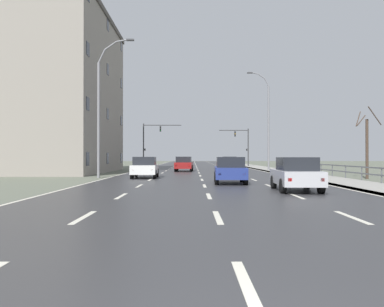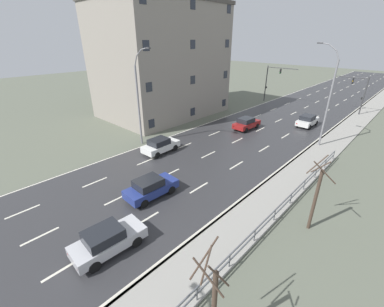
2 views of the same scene
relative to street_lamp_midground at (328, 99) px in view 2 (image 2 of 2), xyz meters
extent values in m
cube|color=#5B6051|center=(-7.46, 8.64, -5.33)|extent=(160.00, 160.00, 0.12)
cube|color=#303033|center=(-7.46, 20.64, -5.26)|extent=(14.00, 120.00, 0.02)
cube|color=beige|center=(-10.96, -26.56, -5.24)|extent=(0.16, 2.20, 0.01)
cube|color=beige|center=(-10.96, -21.16, -5.24)|extent=(0.16, 2.20, 0.01)
cube|color=beige|center=(-10.96, -15.76, -5.24)|extent=(0.16, 2.20, 0.01)
cube|color=beige|center=(-10.96, -10.36, -5.24)|extent=(0.16, 2.20, 0.01)
cube|color=beige|center=(-10.96, -4.96, -5.24)|extent=(0.16, 2.20, 0.01)
cube|color=beige|center=(-10.96, 0.44, -5.24)|extent=(0.16, 2.20, 0.01)
cube|color=beige|center=(-10.96, 5.84, -5.24)|extent=(0.16, 2.20, 0.01)
cube|color=beige|center=(-10.96, 11.24, -5.24)|extent=(0.16, 2.20, 0.01)
cube|color=beige|center=(-10.96, 16.64, -5.24)|extent=(0.16, 2.20, 0.01)
cube|color=beige|center=(-10.96, 22.04, -5.24)|extent=(0.16, 2.20, 0.01)
cube|color=beige|center=(-10.96, 27.44, -5.24)|extent=(0.16, 2.20, 0.01)
cube|color=beige|center=(-10.96, 32.84, -5.24)|extent=(0.16, 2.20, 0.01)
cube|color=beige|center=(-10.96, 38.24, -5.24)|extent=(0.16, 2.20, 0.01)
cube|color=beige|center=(-10.96, 43.64, -5.24)|extent=(0.16, 2.20, 0.01)
cube|color=beige|center=(-10.96, 49.04, -5.24)|extent=(0.16, 2.20, 0.01)
cube|color=beige|center=(-10.96, 54.44, -5.24)|extent=(0.16, 2.20, 0.01)
cube|color=beige|center=(-10.96, 59.84, -5.24)|extent=(0.16, 2.20, 0.01)
cube|color=beige|center=(-10.96, 65.24, -5.24)|extent=(0.16, 2.20, 0.01)
cube|color=beige|center=(-10.96, 70.64, -5.24)|extent=(0.16, 2.20, 0.01)
cube|color=beige|center=(-10.96, 76.04, -5.24)|extent=(0.16, 2.20, 0.01)
cube|color=beige|center=(-7.46, -26.56, -5.24)|extent=(0.16, 2.20, 0.01)
cube|color=beige|center=(-7.46, -21.16, -5.24)|extent=(0.16, 2.20, 0.01)
cube|color=beige|center=(-7.46, -15.76, -5.24)|extent=(0.16, 2.20, 0.01)
cube|color=beige|center=(-7.46, -10.36, -5.24)|extent=(0.16, 2.20, 0.01)
cube|color=beige|center=(-7.46, -4.96, -5.24)|extent=(0.16, 2.20, 0.01)
cube|color=beige|center=(-7.46, 0.44, -5.24)|extent=(0.16, 2.20, 0.01)
cube|color=beige|center=(-7.46, 5.84, -5.24)|extent=(0.16, 2.20, 0.01)
cube|color=beige|center=(-7.46, 11.24, -5.24)|extent=(0.16, 2.20, 0.01)
cube|color=beige|center=(-7.46, 16.64, -5.24)|extent=(0.16, 2.20, 0.01)
cube|color=beige|center=(-7.46, 22.04, -5.24)|extent=(0.16, 2.20, 0.01)
cube|color=beige|center=(-7.46, 27.44, -5.24)|extent=(0.16, 2.20, 0.01)
cube|color=beige|center=(-7.46, 32.84, -5.24)|extent=(0.16, 2.20, 0.01)
cube|color=beige|center=(-7.46, 38.24, -5.24)|extent=(0.16, 2.20, 0.01)
cube|color=beige|center=(-7.46, 43.64, -5.24)|extent=(0.16, 2.20, 0.01)
cube|color=beige|center=(-7.46, 49.04, -5.24)|extent=(0.16, 2.20, 0.01)
cube|color=beige|center=(-7.46, 54.44, -5.24)|extent=(0.16, 2.20, 0.01)
cube|color=beige|center=(-7.46, 59.84, -5.24)|extent=(0.16, 2.20, 0.01)
cube|color=beige|center=(-7.46, 65.24, -5.24)|extent=(0.16, 2.20, 0.01)
cube|color=beige|center=(-7.46, 70.64, -5.24)|extent=(0.16, 2.20, 0.01)
cube|color=beige|center=(-7.46, 76.04, -5.24)|extent=(0.16, 2.20, 0.01)
cube|color=beige|center=(-3.96, -26.56, -5.24)|extent=(0.16, 2.20, 0.01)
cube|color=beige|center=(-3.96, -21.16, -5.24)|extent=(0.16, 2.20, 0.01)
cube|color=beige|center=(-3.96, -15.76, -5.24)|extent=(0.16, 2.20, 0.01)
cube|color=beige|center=(-3.96, -10.36, -5.24)|extent=(0.16, 2.20, 0.01)
cube|color=beige|center=(-3.96, -4.96, -5.24)|extent=(0.16, 2.20, 0.01)
cube|color=beige|center=(-3.96, 0.44, -5.24)|extent=(0.16, 2.20, 0.01)
cube|color=beige|center=(-3.96, 5.84, -5.24)|extent=(0.16, 2.20, 0.01)
cube|color=beige|center=(-3.96, 11.24, -5.24)|extent=(0.16, 2.20, 0.01)
cube|color=beige|center=(-3.96, 16.64, -5.24)|extent=(0.16, 2.20, 0.01)
cube|color=beige|center=(-3.96, 22.04, -5.24)|extent=(0.16, 2.20, 0.01)
cube|color=beige|center=(-3.96, 27.44, -5.24)|extent=(0.16, 2.20, 0.01)
cube|color=beige|center=(-3.96, 32.84, -5.24)|extent=(0.16, 2.20, 0.01)
cube|color=beige|center=(-3.96, 38.24, -5.24)|extent=(0.16, 2.20, 0.01)
cube|color=beige|center=(-3.96, 43.64, -5.24)|extent=(0.16, 2.20, 0.01)
cube|color=beige|center=(-3.96, 49.04, -5.24)|extent=(0.16, 2.20, 0.01)
cube|color=beige|center=(-3.96, 54.44, -5.24)|extent=(0.16, 2.20, 0.01)
cube|color=beige|center=(-3.96, 59.84, -5.24)|extent=(0.16, 2.20, 0.01)
cube|color=beige|center=(-3.96, 65.24, -5.24)|extent=(0.16, 2.20, 0.01)
cube|color=beige|center=(-3.96, 70.64, -5.24)|extent=(0.16, 2.20, 0.01)
cube|color=beige|center=(-0.61, 20.64, -5.24)|extent=(0.16, 120.00, 0.01)
cube|color=beige|center=(-14.31, 20.64, -5.24)|extent=(0.16, 120.00, 0.01)
cube|color=gray|center=(1.04, 20.64, -5.21)|extent=(3.00, 120.00, 0.12)
cube|color=slate|center=(-0.38, 20.64, -5.21)|extent=(0.16, 120.00, 0.12)
cube|color=#515459|center=(2.39, -17.96, -4.32)|extent=(0.06, 30.46, 0.08)
cube|color=#515459|center=(2.39, -17.96, -4.72)|extent=(0.06, 30.46, 0.08)
cylinder|color=#515459|center=(2.39, -23.04, -4.77)|extent=(0.07, 0.07, 1.00)
cylinder|color=#515459|center=(2.39, -20.50, -4.77)|extent=(0.07, 0.07, 1.00)
cylinder|color=#515459|center=(2.39, -17.96, -4.77)|extent=(0.07, 0.07, 1.00)
cylinder|color=#515459|center=(2.39, -15.42, -4.77)|extent=(0.07, 0.07, 1.00)
cylinder|color=#515459|center=(2.39, -12.88, -4.77)|extent=(0.07, 0.07, 1.00)
cylinder|color=#515459|center=(2.39, -10.35, -4.77)|extent=(0.07, 0.07, 1.00)
cylinder|color=#515459|center=(2.39, -7.81, -4.77)|extent=(0.07, 0.07, 1.00)
cylinder|color=#515459|center=(2.39, -5.27, -4.77)|extent=(0.07, 0.07, 1.00)
cylinder|color=#515459|center=(2.39, -2.73, -4.77)|extent=(0.07, 0.07, 1.00)
cylinder|color=slate|center=(0.14, 0.00, -0.67)|extent=(0.20, 0.20, 9.19)
cylinder|color=slate|center=(-0.05, 0.00, 4.33)|extent=(0.48, 0.11, 0.87)
cylinder|color=slate|center=(-0.61, 0.00, 5.00)|extent=(0.81, 0.11, 0.61)
cylinder|color=slate|center=(-1.43, 0.00, 5.34)|extent=(0.91, 0.11, 0.27)
cube|color=#333335|center=(-1.87, 0.00, 5.37)|extent=(0.56, 0.24, 0.12)
cylinder|color=slate|center=(-15.06, -13.24, -0.99)|extent=(0.20, 0.20, 8.56)
cylinder|color=slate|center=(-14.83, -13.24, 3.77)|extent=(0.54, 0.11, 1.00)
cylinder|color=slate|center=(-14.18, -13.24, 4.55)|extent=(0.92, 0.11, 0.69)
cylinder|color=slate|center=(-13.23, -13.24, 4.94)|extent=(1.05, 0.11, 0.29)
cube|color=#333335|center=(-12.71, -13.24, 4.98)|extent=(0.56, 0.24, 0.12)
cylinder|color=#38383A|center=(0.44, 17.35, -2.36)|extent=(0.18, 0.18, 5.82)
cylinder|color=#38383A|center=(-1.78, 17.35, 0.30)|extent=(4.45, 0.12, 0.12)
cube|color=black|center=(-1.56, 17.35, -0.25)|extent=(0.20, 0.28, 0.80)
sphere|color=#2D2D2D|center=(-1.56, 17.20, 0.01)|extent=(0.14, 0.14, 0.14)
sphere|color=#F2AD19|center=(-1.56, 17.20, -0.25)|extent=(0.14, 0.14, 0.14)
sphere|color=#2D2D2D|center=(-1.56, 17.20, -0.51)|extent=(0.14, 0.14, 0.14)
cube|color=black|center=(0.22, 17.30, -2.67)|extent=(0.18, 0.12, 0.32)
cylinder|color=#38383A|center=(-15.36, 15.97, -2.02)|extent=(0.18, 0.18, 6.49)
cylinder|color=#38383A|center=(-12.55, 15.97, 0.98)|extent=(5.61, 0.12, 0.12)
cube|color=black|center=(-12.83, 15.97, 0.43)|extent=(0.20, 0.28, 0.80)
sphere|color=#2D2D2D|center=(-12.83, 15.82, 0.69)|extent=(0.14, 0.14, 0.14)
sphere|color=#2D2D2D|center=(-12.83, 15.82, 0.43)|extent=(0.14, 0.14, 0.14)
sphere|color=green|center=(-12.83, 15.82, 0.17)|extent=(0.14, 0.14, 0.14)
cube|color=black|center=(-15.14, 15.92, -2.67)|extent=(0.18, 0.12, 0.32)
cube|color=#B7B7BC|center=(-3.35, -24.14, -4.62)|extent=(1.97, 4.19, 0.64)
cube|color=black|center=(-3.36, -24.39, -4.00)|extent=(1.66, 2.08, 0.60)
cube|color=slate|center=(-3.31, -23.44, -4.02)|extent=(1.41, 0.15, 0.51)
cylinder|color=black|center=(-2.47, -22.92, -4.94)|extent=(0.25, 0.67, 0.66)
cylinder|color=black|center=(-4.09, -22.83, -4.94)|extent=(0.25, 0.67, 0.66)
cylinder|color=black|center=(-2.60, -25.45, -4.94)|extent=(0.25, 0.67, 0.66)
cylinder|color=black|center=(-4.22, -25.37, -4.94)|extent=(0.25, 0.67, 0.66)
cube|color=red|center=(-4.11, -26.14, -4.62)|extent=(0.16, 0.05, 0.14)
cube|color=red|center=(-2.79, -26.20, -4.62)|extent=(0.16, 0.05, 0.14)
cube|color=navy|center=(-5.88, -19.08, -4.62)|extent=(1.94, 4.17, 0.64)
cube|color=black|center=(-5.89, -19.33, -4.00)|extent=(1.65, 2.07, 0.60)
cube|color=slate|center=(-5.85, -18.38, -4.02)|extent=(1.41, 0.14, 0.51)
cylinder|color=black|center=(-5.02, -17.84, -4.94)|extent=(0.25, 0.67, 0.66)
cylinder|color=black|center=(-6.63, -17.77, -4.94)|extent=(0.25, 0.67, 0.66)
cylinder|color=black|center=(-5.13, -20.38, -4.94)|extent=(0.25, 0.67, 0.66)
cylinder|color=black|center=(-6.74, -20.31, -4.94)|extent=(0.25, 0.67, 0.66)
cube|color=red|center=(-6.63, -21.08, -4.62)|extent=(0.16, 0.05, 0.14)
cube|color=red|center=(-5.31, -21.14, -4.62)|extent=(0.16, 0.05, 0.14)
cube|color=silver|center=(-11.60, -13.27, -4.62)|extent=(1.87, 4.15, 0.64)
cube|color=black|center=(-11.60, -13.52, -4.00)|extent=(1.61, 2.04, 0.60)
cube|color=slate|center=(-11.62, -12.57, -4.02)|extent=(1.41, 0.12, 0.51)
cylinder|color=black|center=(-10.83, -11.98, -4.94)|extent=(0.24, 0.67, 0.66)
cylinder|color=black|center=(-12.45, -12.02, -4.94)|extent=(0.24, 0.67, 0.66)
cylinder|color=black|center=(-10.76, -14.52, -4.94)|extent=(0.24, 0.67, 0.66)
cylinder|color=black|center=(-12.38, -14.56, -4.94)|extent=(0.24, 0.67, 0.66)
cube|color=red|center=(-12.21, -15.32, -4.62)|extent=(0.16, 0.04, 0.14)
cube|color=red|center=(-10.89, -15.28, -4.62)|extent=(0.16, 0.04, 0.14)
cube|color=maroon|center=(-8.98, -0.58, -4.62)|extent=(1.94, 4.17, 0.64)
cube|color=black|center=(-9.00, -0.83, -4.00)|extent=(1.65, 2.07, 0.60)
cube|color=slate|center=(-8.95, 0.12, -4.02)|extent=(1.41, 0.14, 0.51)
cylinder|color=black|center=(-8.12, 0.65, -4.94)|extent=(0.25, 0.67, 0.66)
cylinder|color=black|center=(-9.74, 0.73, -4.94)|extent=(0.25, 0.67, 0.66)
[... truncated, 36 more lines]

